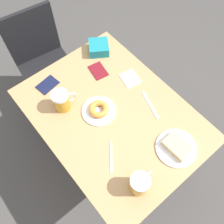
{
  "coord_description": "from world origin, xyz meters",
  "views": [
    {
      "loc": [
        -0.44,
        -0.53,
        2.05
      ],
      "look_at": [
        0.0,
        0.0,
        0.79
      ],
      "focal_mm": 40.0,
      "sensor_mm": 36.0,
      "label": 1
    }
  ],
  "objects_px": {
    "napkin_folded": "(130,79)",
    "fork": "(111,157)",
    "chair": "(41,55)",
    "passport_far_edge": "(48,85)",
    "blue_pouch": "(99,48)",
    "plate_with_donut": "(99,110)",
    "beer_mug_left": "(62,101)",
    "plate_with_cake": "(177,147)",
    "passport_near_edge": "(98,71)",
    "beer_mug_center": "(140,183)",
    "knife": "(150,104)"
  },
  "relations": [
    {
      "from": "napkin_folded",
      "to": "fork",
      "type": "bearing_deg",
      "value": -142.88
    },
    {
      "from": "chair",
      "to": "passport_far_edge",
      "type": "xyz_separation_m",
      "value": [
        -0.16,
        -0.45,
        0.24
      ]
    },
    {
      "from": "blue_pouch",
      "to": "chair",
      "type": "bearing_deg",
      "value": 120.41
    },
    {
      "from": "plate_with_donut",
      "to": "beer_mug_left",
      "type": "xyz_separation_m",
      "value": [
        -0.14,
        0.16,
        0.05
      ]
    },
    {
      "from": "plate_with_cake",
      "to": "chair",
      "type": "bearing_deg",
      "value": 96.78
    },
    {
      "from": "napkin_folded",
      "to": "passport_near_edge",
      "type": "distance_m",
      "value": 0.21
    },
    {
      "from": "beer_mug_left",
      "to": "passport_far_edge",
      "type": "bearing_deg",
      "value": 87.18
    },
    {
      "from": "beer_mug_center",
      "to": "knife",
      "type": "xyz_separation_m",
      "value": [
        0.38,
        0.31,
        -0.06
      ]
    },
    {
      "from": "beer_mug_center",
      "to": "fork",
      "type": "relative_size",
      "value": 0.97
    },
    {
      "from": "plate_with_donut",
      "to": "passport_far_edge",
      "type": "distance_m",
      "value": 0.37
    },
    {
      "from": "chair",
      "to": "napkin_folded",
      "type": "height_order",
      "value": "chair"
    },
    {
      "from": "passport_far_edge",
      "to": "passport_near_edge",
      "type": "bearing_deg",
      "value": -20.54
    },
    {
      "from": "knife",
      "to": "passport_near_edge",
      "type": "relative_size",
      "value": 1.42
    },
    {
      "from": "chair",
      "to": "passport_far_edge",
      "type": "height_order",
      "value": "chair"
    },
    {
      "from": "plate_with_donut",
      "to": "napkin_folded",
      "type": "bearing_deg",
      "value": 11.05
    },
    {
      "from": "beer_mug_left",
      "to": "blue_pouch",
      "type": "height_order",
      "value": "beer_mug_left"
    },
    {
      "from": "chair",
      "to": "knife",
      "type": "relative_size",
      "value": 4.51
    },
    {
      "from": "beer_mug_center",
      "to": "knife",
      "type": "height_order",
      "value": "beer_mug_center"
    },
    {
      "from": "beer_mug_left",
      "to": "passport_near_edge",
      "type": "relative_size",
      "value": 1.01
    },
    {
      "from": "beer_mug_left",
      "to": "knife",
      "type": "bearing_deg",
      "value": -38.41
    },
    {
      "from": "beer_mug_left",
      "to": "blue_pouch",
      "type": "distance_m",
      "value": 0.48
    },
    {
      "from": "passport_far_edge",
      "to": "blue_pouch",
      "type": "relative_size",
      "value": 0.79
    },
    {
      "from": "beer_mug_left",
      "to": "fork",
      "type": "height_order",
      "value": "beer_mug_left"
    },
    {
      "from": "chair",
      "to": "fork",
      "type": "height_order",
      "value": "chair"
    },
    {
      "from": "knife",
      "to": "plate_with_donut",
      "type": "bearing_deg",
      "value": 149.05
    },
    {
      "from": "beer_mug_left",
      "to": "beer_mug_center",
      "type": "xyz_separation_m",
      "value": [
        0.02,
        -0.63,
        0.0
      ]
    },
    {
      "from": "plate_with_donut",
      "to": "beer_mug_center",
      "type": "distance_m",
      "value": 0.48
    },
    {
      "from": "beer_mug_center",
      "to": "passport_near_edge",
      "type": "distance_m",
      "value": 0.76
    },
    {
      "from": "knife",
      "to": "passport_far_edge",
      "type": "distance_m",
      "value": 0.64
    },
    {
      "from": "fork",
      "to": "passport_near_edge",
      "type": "xyz_separation_m",
      "value": [
        0.3,
        0.49,
        0.0
      ]
    },
    {
      "from": "chair",
      "to": "plate_with_donut",
      "type": "bearing_deg",
      "value": -84.54
    },
    {
      "from": "plate_with_cake",
      "to": "blue_pouch",
      "type": "bearing_deg",
      "value": 82.36
    },
    {
      "from": "beer_mug_left",
      "to": "plate_with_donut",
      "type": "bearing_deg",
      "value": -49.19
    },
    {
      "from": "fork",
      "to": "plate_with_cake",
      "type": "bearing_deg",
      "value": -31.97
    },
    {
      "from": "chair",
      "to": "passport_near_edge",
      "type": "xyz_separation_m",
      "value": [
        0.15,
        -0.57,
        0.24
      ]
    },
    {
      "from": "napkin_folded",
      "to": "passport_near_edge",
      "type": "xyz_separation_m",
      "value": [
        -0.12,
        0.18,
        0.0
      ]
    },
    {
      "from": "plate_with_donut",
      "to": "beer_mug_center",
      "type": "bearing_deg",
      "value": -103.79
    },
    {
      "from": "beer_mug_center",
      "to": "blue_pouch",
      "type": "relative_size",
      "value": 0.81
    },
    {
      "from": "napkin_folded",
      "to": "fork",
      "type": "height_order",
      "value": "same"
    },
    {
      "from": "chair",
      "to": "blue_pouch",
      "type": "relative_size",
      "value": 5.07
    },
    {
      "from": "chair",
      "to": "beer_mug_left",
      "type": "height_order",
      "value": "beer_mug_left"
    },
    {
      "from": "passport_near_edge",
      "to": "passport_far_edge",
      "type": "bearing_deg",
      "value": 159.46
    },
    {
      "from": "chair",
      "to": "beer_mug_center",
      "type": "distance_m",
      "value": 1.31
    },
    {
      "from": "passport_near_edge",
      "to": "knife",
      "type": "bearing_deg",
      "value": -78.05
    },
    {
      "from": "plate_with_donut",
      "to": "passport_near_edge",
      "type": "bearing_deg",
      "value": 52.56
    },
    {
      "from": "plate_with_donut",
      "to": "napkin_folded",
      "type": "relative_size",
      "value": 1.44
    },
    {
      "from": "chair",
      "to": "beer_mug_center",
      "type": "bearing_deg",
      "value": -88.85
    },
    {
      "from": "passport_far_edge",
      "to": "chair",
      "type": "bearing_deg",
      "value": 70.43
    },
    {
      "from": "plate_with_donut",
      "to": "blue_pouch",
      "type": "distance_m",
      "value": 0.47
    },
    {
      "from": "passport_near_edge",
      "to": "blue_pouch",
      "type": "xyz_separation_m",
      "value": [
        0.11,
        0.13,
        0.03
      ]
    }
  ]
}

